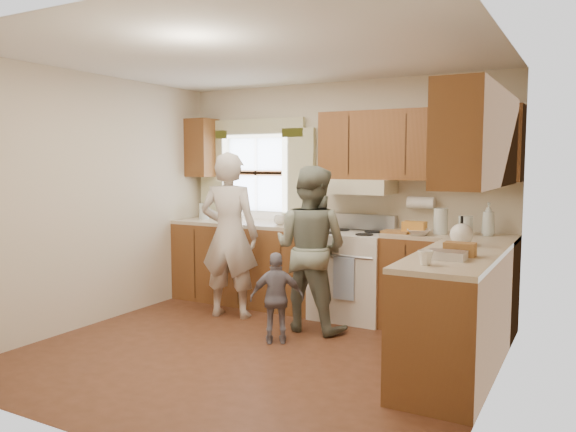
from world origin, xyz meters
The scene contains 6 objects.
room centered at (0.00, 0.00, 1.25)m, with size 3.80×3.80×3.80m.
kitchen_fixtures centered at (0.61, 1.08, 0.84)m, with size 3.80×2.25×2.15m.
stove centered at (0.30, 1.44, 0.47)m, with size 0.76×0.67×1.07m.
woman_left centered at (-0.85, 0.85, 0.87)m, with size 0.63×0.41×1.73m, color beige.
woman_right centered at (0.10, 0.85, 0.80)m, with size 0.77×0.60×1.59m, color #273D2D.
child centered at (0.03, 0.32, 0.41)m, with size 0.48×0.20×0.83m, color slate.
Camera 1 is at (2.49, -3.96, 1.63)m, focal length 35.00 mm.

